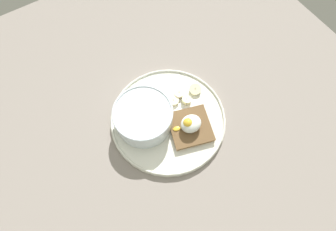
# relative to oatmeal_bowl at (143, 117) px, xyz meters

# --- Properties ---
(ground_plane) EXTENTS (1.20, 1.20, 0.02)m
(ground_plane) POSITION_rel_oatmeal_bowl_xyz_m (0.06, -0.03, -0.05)
(ground_plane) COLOR gray
(ground_plane) RESTS_ON ground
(plate) EXTENTS (0.30, 0.30, 0.02)m
(plate) POSITION_rel_oatmeal_bowl_xyz_m (0.06, -0.03, -0.03)
(plate) COLOR silver
(plate) RESTS_ON ground_plane
(oatmeal_bowl) EXTENTS (0.15, 0.15, 0.06)m
(oatmeal_bowl) POSITION_rel_oatmeal_bowl_xyz_m (0.00, 0.00, 0.00)
(oatmeal_bowl) COLOR white
(oatmeal_bowl) RESTS_ON plate
(toast_slice) EXTENTS (0.13, 0.13, 0.01)m
(toast_slice) POSITION_rel_oatmeal_bowl_xyz_m (0.09, -0.08, -0.02)
(toast_slice) COLOR brown
(toast_slice) RESTS_ON plate
(poached_egg) EXTENTS (0.07, 0.05, 0.04)m
(poached_egg) POSITION_rel_oatmeal_bowl_xyz_m (0.09, -0.08, -0.00)
(poached_egg) COLOR white
(poached_egg) RESTS_ON toast_slice
(banana_slice_front) EXTENTS (0.03, 0.03, 0.02)m
(banana_slice_front) POSITION_rel_oatmeal_bowl_xyz_m (0.13, -0.01, -0.03)
(banana_slice_front) COLOR beige
(banana_slice_front) RESTS_ON plate
(banana_slice_left) EXTENTS (0.04, 0.04, 0.01)m
(banana_slice_left) POSITION_rel_oatmeal_bowl_xyz_m (0.12, 0.02, -0.03)
(banana_slice_left) COLOR beige
(banana_slice_left) RESTS_ON plate
(banana_slice_back) EXTENTS (0.05, 0.05, 0.02)m
(banana_slice_back) POSITION_rel_oatmeal_bowl_xyz_m (0.16, 0.01, -0.03)
(banana_slice_back) COLOR beige
(banana_slice_back) RESTS_ON plate
(banana_slice_right) EXTENTS (0.04, 0.04, 0.01)m
(banana_slice_right) POSITION_rel_oatmeal_bowl_xyz_m (0.10, 0.01, -0.03)
(banana_slice_right) COLOR beige
(banana_slice_right) RESTS_ON plate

